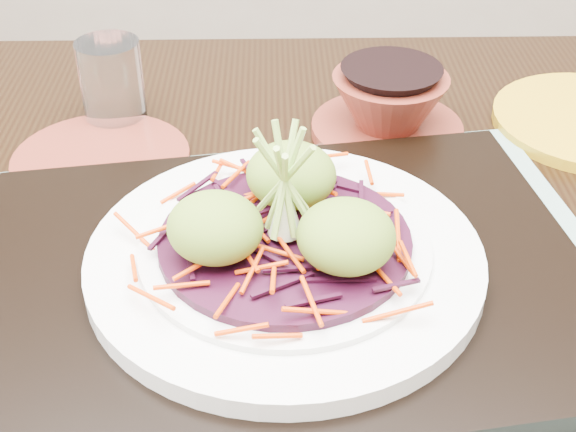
# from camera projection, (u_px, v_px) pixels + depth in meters

# --- Properties ---
(dining_table) EXTENTS (1.39, 1.02, 0.81)m
(dining_table) POSITION_uv_depth(u_px,v_px,m) (302.00, 370.00, 0.66)
(dining_table) COLOR black
(dining_table) RESTS_ON ground
(placemat) EXTENTS (0.58, 0.51, 0.00)m
(placemat) POSITION_uv_depth(u_px,v_px,m) (285.00, 290.00, 0.58)
(placemat) COLOR gray
(placemat) RESTS_ON dining_table
(serving_tray) EXTENTS (0.50, 0.43, 0.02)m
(serving_tray) POSITION_uv_depth(u_px,v_px,m) (285.00, 277.00, 0.57)
(serving_tray) COLOR black
(serving_tray) RESTS_ON placemat
(white_plate) EXTENTS (0.28, 0.28, 0.02)m
(white_plate) POSITION_uv_depth(u_px,v_px,m) (285.00, 256.00, 0.56)
(white_plate) COLOR silver
(white_plate) RESTS_ON serving_tray
(cabbage_bed) EXTENTS (0.18, 0.18, 0.01)m
(cabbage_bed) POSITION_uv_depth(u_px,v_px,m) (285.00, 241.00, 0.55)
(cabbage_bed) COLOR #30091D
(cabbage_bed) RESTS_ON white_plate
(carrot_julienne) EXTENTS (0.21, 0.21, 0.01)m
(carrot_julienne) POSITION_uv_depth(u_px,v_px,m) (285.00, 231.00, 0.55)
(carrot_julienne) COLOR #D63803
(carrot_julienne) RESTS_ON cabbage_bed
(guacamole_scoops) EXTENTS (0.15, 0.14, 0.05)m
(guacamole_scoops) POSITION_uv_depth(u_px,v_px,m) (285.00, 212.00, 0.54)
(guacamole_scoops) COLOR olive
(guacamole_scoops) RESTS_ON cabbage_bed
(scallion_garnish) EXTENTS (0.06, 0.06, 0.10)m
(scallion_garnish) POSITION_uv_depth(u_px,v_px,m) (285.00, 185.00, 0.53)
(scallion_garnish) COLOR #8BB347
(scallion_garnish) RESTS_ON cabbage_bed
(terracotta_side_plate) EXTENTS (0.17, 0.17, 0.01)m
(terracotta_side_plate) POSITION_uv_depth(u_px,v_px,m) (101.00, 161.00, 0.72)
(terracotta_side_plate) COLOR maroon
(terracotta_side_plate) RESTS_ON dining_table
(water_glass) EXTENTS (0.08, 0.08, 0.09)m
(water_glass) POSITION_uv_depth(u_px,v_px,m) (112.00, 84.00, 0.76)
(water_glass) COLOR white
(water_glass) RESTS_ON dining_table
(terracotta_bowl_set) EXTENTS (0.17, 0.17, 0.06)m
(terracotta_bowl_set) POSITION_uv_depth(u_px,v_px,m) (388.00, 109.00, 0.75)
(terracotta_bowl_set) COLOR maroon
(terracotta_bowl_set) RESTS_ON dining_table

